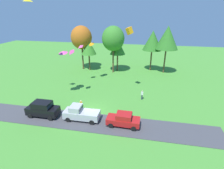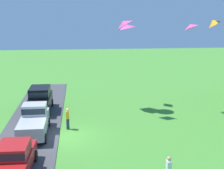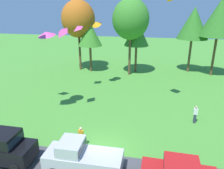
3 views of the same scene
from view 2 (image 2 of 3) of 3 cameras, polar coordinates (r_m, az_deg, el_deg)
The scene contains 10 objects.
ground_plane at distance 23.49m, azimuth -8.20°, elevation -9.51°, with size 120.00×120.00×0.00m, color #478E33.
pavement_strip at distance 23.75m, azimuth -15.05°, elevation -9.50°, with size 36.00×4.40×0.06m, color #424247.
car_suv_near_entrance at distance 29.46m, azimuth -13.02°, elevation -2.46°, with size 4.61×2.06×2.28m.
car_pickup_by_flagpole at distance 24.12m, azimuth -14.06°, elevation -6.37°, with size 5.02×2.08×2.14m.
car_sedan_far_end at distance 18.58m, azimuth -17.43°, elevation -12.67°, with size 4.45×2.05×1.84m.
person_beside_suv at distance 24.74m, azimuth -8.11°, elevation -6.18°, with size 0.36×0.24×1.71m.
kite_diamond_near_flag at distance 28.95m, azimuth 14.07°, elevation 10.30°, with size 0.83×0.99×0.36m, color #EA4C9E.
kite_diamond_over_trees at distance 26.72m, azimuth 1.96°, elevation 11.10°, with size 0.73×1.06×0.40m, color #EA4C9E.
kite_delta_high_right at distance 28.53m, azimuth 2.64°, elevation 10.58°, with size 1.59×1.59×0.38m, color #EA4C9E.
kite_delta_high_left at distance 27.71m, azimuth 18.12°, elevation 10.75°, with size 1.11×1.11×0.44m, color orange.
Camera 2 is at (21.76, 0.90, 8.80)m, focal length 50.00 mm.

